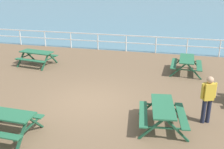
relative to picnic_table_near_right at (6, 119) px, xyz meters
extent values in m
cube|color=brown|center=(1.74, 2.87, -0.68)|extent=(30.00, 24.00, 0.20)
cube|color=white|center=(1.74, 10.62, 0.47)|extent=(23.00, 0.06, 0.06)
cube|color=white|center=(1.74, 10.62, -0.01)|extent=(23.00, 0.05, 0.05)
cylinder|color=white|center=(-5.92, 10.62, -0.06)|extent=(0.07, 0.07, 1.05)
cylinder|color=white|center=(-4.01, 10.62, -0.06)|extent=(0.07, 0.07, 1.05)
cylinder|color=white|center=(-2.09, 10.62, -0.06)|extent=(0.07, 0.07, 1.05)
cylinder|color=white|center=(-0.17, 10.62, -0.06)|extent=(0.07, 0.07, 1.05)
cylinder|color=white|center=(1.74, 10.62, -0.06)|extent=(0.07, 0.07, 1.05)
cylinder|color=white|center=(3.66, 10.62, -0.06)|extent=(0.07, 0.07, 1.05)
cylinder|color=white|center=(5.58, 10.62, -0.06)|extent=(0.07, 0.07, 1.05)
cylinder|color=white|center=(7.49, 10.62, -0.06)|extent=(0.07, 0.07, 1.05)
cube|color=#286B47|center=(0.00, 0.00, 0.17)|extent=(1.83, 0.77, 0.05)
cube|color=#286B47|center=(0.02, 0.62, -0.13)|extent=(1.81, 0.33, 0.04)
cube|color=#1E5035|center=(0.79, 0.34, -0.21)|extent=(0.11, 0.79, 0.79)
cube|color=#1E5035|center=(0.76, -0.41, -0.21)|extent=(0.11, 0.79, 0.79)
cube|color=#1E5035|center=(0.78, -0.03, -0.16)|extent=(0.12, 1.50, 0.04)
cube|color=#286B47|center=(-2.51, 6.65, 0.17)|extent=(1.88, 0.94, 0.05)
cube|color=#286B47|center=(-2.43, 7.26, -0.13)|extent=(1.82, 0.50, 0.04)
cube|color=#286B47|center=(-2.60, 6.04, -0.13)|extent=(1.82, 0.50, 0.04)
cube|color=#1E5035|center=(-1.69, 6.92, -0.21)|extent=(0.19, 0.80, 0.79)
cube|color=#1E5035|center=(-1.79, 6.17, -0.21)|extent=(0.19, 0.80, 0.79)
cube|color=#1E5035|center=(-1.74, 6.54, -0.16)|extent=(0.26, 1.49, 0.04)
cube|color=#1E5035|center=(-3.23, 7.13, -0.21)|extent=(0.19, 0.80, 0.79)
cube|color=#1E5035|center=(-3.34, 6.38, -0.21)|extent=(0.19, 0.80, 0.79)
cube|color=#1E5035|center=(-3.28, 6.76, -0.16)|extent=(0.26, 1.49, 0.04)
cube|color=#286B47|center=(4.63, 1.65, 0.17)|extent=(0.93, 1.88, 0.05)
cube|color=#286B47|center=(4.02, 1.57, -0.13)|extent=(0.49, 1.82, 0.04)
cube|color=#286B47|center=(5.25, 1.73, -0.13)|extent=(0.49, 1.82, 0.04)
cube|color=#1E5035|center=(4.16, 2.37, -0.21)|extent=(0.80, 0.18, 0.79)
cube|color=#1E5035|center=(4.90, 2.47, -0.21)|extent=(0.80, 0.18, 0.79)
cube|color=#1E5035|center=(4.53, 2.42, -0.16)|extent=(1.49, 0.26, 0.04)
cube|color=#1E5035|center=(4.36, 0.82, -0.21)|extent=(0.80, 0.18, 0.79)
cube|color=#1E5035|center=(5.10, 0.92, -0.21)|extent=(0.80, 0.18, 0.79)
cube|color=#1E5035|center=(4.73, 0.87, -0.16)|extent=(1.49, 0.26, 0.04)
cube|color=#286B47|center=(5.48, 7.24, 0.17)|extent=(0.77, 1.82, 0.05)
cube|color=#286B47|center=(4.86, 7.26, -0.13)|extent=(0.33, 1.81, 0.04)
cube|color=#286B47|center=(6.10, 7.22, -0.13)|extent=(0.33, 1.81, 0.04)
cube|color=#1E5035|center=(5.14, 8.03, -0.21)|extent=(0.79, 0.11, 0.79)
cube|color=#1E5035|center=(5.89, 8.01, -0.21)|extent=(0.79, 0.11, 0.79)
cube|color=#1E5035|center=(5.51, 8.02, -0.16)|extent=(1.50, 0.12, 0.04)
cube|color=#1E5035|center=(5.08, 6.47, -0.21)|extent=(0.79, 0.11, 0.79)
cube|color=#1E5035|center=(5.83, 6.45, -0.21)|extent=(0.79, 0.11, 0.79)
cube|color=#1E5035|center=(5.45, 6.46, -0.16)|extent=(1.50, 0.12, 0.04)
cylinder|color=#1E2338|center=(5.95, 2.24, -0.16)|extent=(0.14, 0.14, 0.85)
cylinder|color=#1E2338|center=(6.12, 2.31, -0.16)|extent=(0.14, 0.14, 0.85)
cube|color=gold|center=(6.04, 2.28, 0.56)|extent=(0.40, 0.33, 0.58)
cylinder|color=gold|center=(5.83, 2.19, 0.58)|extent=(0.09, 0.09, 0.52)
cylinder|color=gold|center=(6.24, 2.36, 0.58)|extent=(0.09, 0.09, 0.52)
sphere|color=tan|center=(6.04, 2.28, 0.96)|extent=(0.23, 0.23, 0.23)
camera|label=1|loc=(4.85, -6.31, 4.12)|focal=43.40mm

